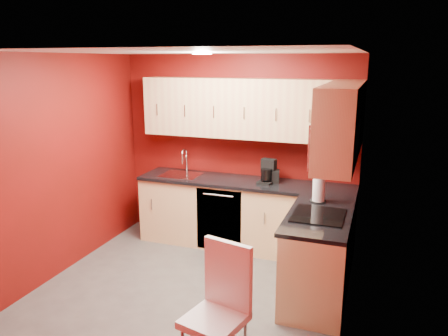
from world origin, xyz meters
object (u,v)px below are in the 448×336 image
Objects in this scene: microwave at (335,143)px; napkin_holder at (273,176)px; sink at (181,172)px; coffee_maker at (267,172)px; dining_chair at (214,313)px; paper_towel at (319,188)px.

napkin_holder is at bearing 128.64° from microwave.
sink is 1.20m from coffee_maker.
microwave is 4.73× the size of napkin_holder.
microwave is 0.72× the size of dining_chair.
dining_chair is (0.21, -2.38, -0.54)m from coffee_maker.
sink is at bearing 134.20° from dining_chair.
coffee_maker reaches higher than napkin_holder.
sink is 1.72× the size of coffee_maker.
coffee_maker is 0.29× the size of dining_chair.
napkin_holder is (1.27, 0.03, 0.05)m from sink.
microwave is 0.77m from paper_towel.
coffee_maker is 1.87× the size of napkin_holder.
napkin_holder is at bearing 1.48° from sink.
sink is at bearing 163.90° from paper_towel.
dining_chair is (-0.51, -1.85, -0.54)m from paper_towel.
microwave is 2.43m from sink.
napkin_holder reaches higher than dining_chair.
napkin_holder is 0.52× the size of paper_towel.
napkin_holder is (0.07, 0.05, -0.07)m from coffee_maker.
coffee_maker is at bearing 108.98° from dining_chair.
paper_towel is (-0.18, 0.45, -0.59)m from microwave.
dining_chair is (-0.69, -1.40, -1.13)m from microwave.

